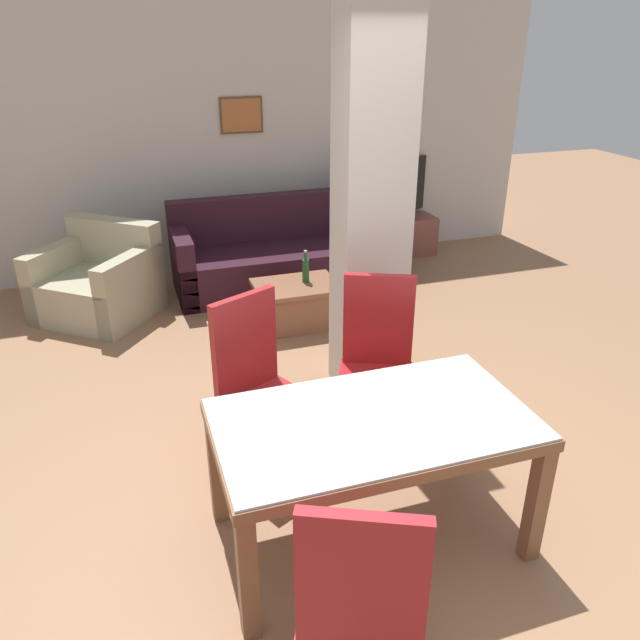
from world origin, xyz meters
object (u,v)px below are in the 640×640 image
(bottle, at_px, (306,270))
(dining_table, at_px, (372,445))
(tv_screen, at_px, (391,191))
(dining_chair_far_right, at_px, (377,357))
(coffee_table, at_px, (297,304))
(tv_stand, at_px, (389,237))
(dining_chair_near_left, at_px, (362,601))
(armchair, at_px, (99,285))
(dining_chair_far_left, at_px, (259,381))
(sofa, at_px, (283,256))

(bottle, bearing_deg, dining_table, -100.01)
(bottle, distance_m, tv_screen, 2.05)
(dining_chair_far_right, relative_size, coffee_table, 1.47)
(bottle, bearing_deg, tv_stand, 44.96)
(dining_chair_near_left, distance_m, armchair, 4.29)
(dining_chair_far_left, height_order, sofa, dining_chair_far_left)
(coffee_table, bearing_deg, dining_table, -98.03)
(tv_stand, bearing_deg, dining_chair_near_left, -115.14)
(sofa, bearing_deg, armchair, 6.24)
(sofa, bearing_deg, dining_chair_far_right, 87.28)
(dining_chair_near_left, height_order, armchair, dining_chair_near_left)
(dining_table, relative_size, armchair, 1.22)
(tv_screen, bearing_deg, sofa, -5.12)
(bottle, bearing_deg, coffee_table, -160.80)
(dining_table, bearing_deg, bottle, 79.99)
(sofa, distance_m, tv_screen, 1.54)
(dining_chair_near_left, distance_m, coffee_table, 3.49)
(sofa, bearing_deg, tv_stand, -160.80)
(sofa, xyz_separation_m, bottle, (-0.05, -0.95, 0.20))
(bottle, xyz_separation_m, tv_screen, (1.44, 1.44, 0.25))
(coffee_table, bearing_deg, armchair, 154.21)
(armchair, bearing_deg, coffee_table, -166.97)
(dining_chair_far_left, bearing_deg, dining_chair_far_right, 157.92)
(dining_chair_far_right, distance_m, bottle, 1.77)
(sofa, height_order, bottle, sofa)
(dining_chair_far_right, height_order, tv_stand, dining_chair_far_right)
(dining_chair_far_left, relative_size, dining_chair_near_left, 1.00)
(coffee_table, distance_m, bottle, 0.32)
(dining_chair_far_right, relative_size, bottle, 3.70)
(armchair, relative_size, tv_screen, 1.20)
(dining_chair_far_left, bearing_deg, armchair, -96.63)
(dining_chair_far_left, relative_size, tv_screen, 1.02)
(dining_chair_far_left, distance_m, sofa, 2.92)
(tv_screen, bearing_deg, armchair, -12.25)
(dining_chair_far_left, relative_size, armchair, 0.85)
(sofa, relative_size, tv_screen, 2.09)
(dining_chair_far_right, bearing_deg, dining_chair_near_left, 89.71)
(dining_chair_far_right, bearing_deg, dining_table, 90.00)
(sofa, bearing_deg, dining_chair_near_left, 78.51)
(armchair, height_order, coffee_table, armchair)
(dining_chair_far_right, relative_size, tv_screen, 1.02)
(dining_chair_near_left, relative_size, coffee_table, 1.47)
(dining_chair_far_right, xyz_separation_m, coffee_table, (-0.02, 1.73, -0.36))
(dining_chair_far_left, xyz_separation_m, tv_screen, (2.28, 3.26, 0.19))
(bottle, height_order, tv_screen, tv_screen)
(coffee_table, distance_m, tv_stand, 2.13)
(dining_chair_far_right, xyz_separation_m, sofa, (0.13, 2.72, -0.26))
(dining_chair_far_left, xyz_separation_m, tv_stand, (2.28, 3.26, -0.35))
(dining_chair_far_left, xyz_separation_m, armchair, (-0.90, 2.58, -0.27))
(dining_chair_near_left, xyz_separation_m, bottle, (0.84, 3.42, -0.06))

